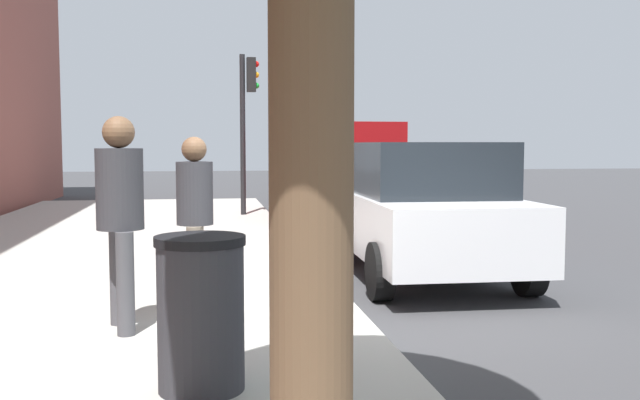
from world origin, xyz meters
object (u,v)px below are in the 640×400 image
pedestrian_bystander (120,203)px  trash_bin (201,313)px  traffic_signal (247,107)px  parked_sedan_near (422,209)px  parking_meter (300,201)px  parked_van_far (330,166)px  pedestrian_at_meter (195,207)px

pedestrian_bystander → trash_bin: bearing=-82.3°
traffic_signal → parked_sedan_near: bearing=-165.5°
pedestrian_bystander → trash_bin: pedestrian_bystander is taller
pedestrian_bystander → parked_sedan_near: (2.77, -3.54, -0.35)m
parking_meter → traffic_signal: 9.10m
parking_meter → parked_van_far: 8.97m
parking_meter → pedestrian_at_meter: 1.06m
pedestrian_bystander → traffic_signal: traffic_signal is taller
parked_sedan_near → trash_bin: size_ratio=4.40×
pedestrian_bystander → parked_van_far: (9.75, -3.54, 0.01)m
pedestrian_bystander → parked_van_far: bearing=55.2°
pedestrian_bystander → parking_meter: bearing=15.4°
parked_sedan_near → pedestrian_at_meter: bearing=121.9°
parking_meter → parked_sedan_near: size_ratio=0.32×
parking_meter → pedestrian_bystander: 1.94m
parking_meter → trash_bin: 2.84m
parked_van_far → pedestrian_at_meter: bearing=161.6°
parked_sedan_near → traffic_signal: bearing=14.5°
parking_meter → pedestrian_bystander: size_ratio=0.77×
traffic_signal → trash_bin: traffic_signal is taller
parked_sedan_near → traffic_signal: 7.62m
pedestrian_at_meter → traffic_signal: traffic_signal is taller
parked_van_far → trash_bin: bearing=165.9°
parked_sedan_near → parked_van_far: 6.99m
pedestrian_bystander → parked_van_far: 10.38m
parked_van_far → traffic_signal: size_ratio=1.46×
pedestrian_at_meter → parked_van_far: 9.27m
pedestrian_at_meter → parked_van_far: (8.80, -2.93, 0.14)m
parking_meter → parked_van_far: bearing=-12.0°
pedestrian_bystander → traffic_signal: size_ratio=0.51×
trash_bin → parked_sedan_near: bearing=-33.0°
traffic_signal → trash_bin: bearing=175.1°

